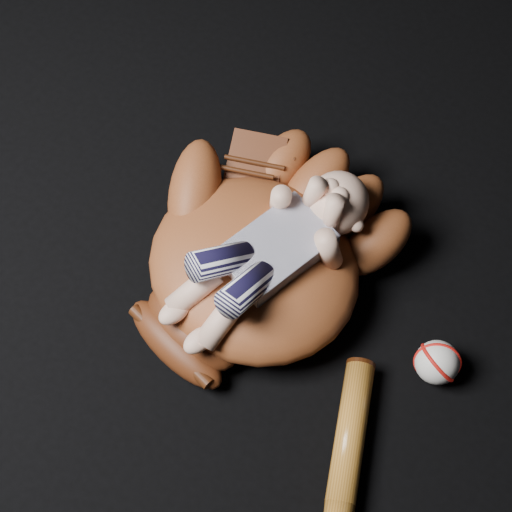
# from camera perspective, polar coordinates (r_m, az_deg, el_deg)

# --- Properties ---
(baseball_glove) EXTENTS (0.53, 0.59, 0.16)m
(baseball_glove) POSITION_cam_1_polar(r_m,az_deg,el_deg) (1.31, -0.17, -0.42)
(baseball_glove) COLOR brown
(baseball_glove) RESTS_ON ground
(newborn_baby) EXTENTS (0.26, 0.43, 0.16)m
(newborn_baby) POSITION_cam_1_polar(r_m,az_deg,el_deg) (1.25, 0.41, -0.06)
(newborn_baby) COLOR #E7B195
(newborn_baby) RESTS_ON baseball_glove
(baseball) EXTENTS (0.07, 0.07, 0.07)m
(baseball) POSITION_cam_1_polar(r_m,az_deg,el_deg) (1.32, 13.05, -7.55)
(baseball) COLOR silver
(baseball) RESTS_ON ground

